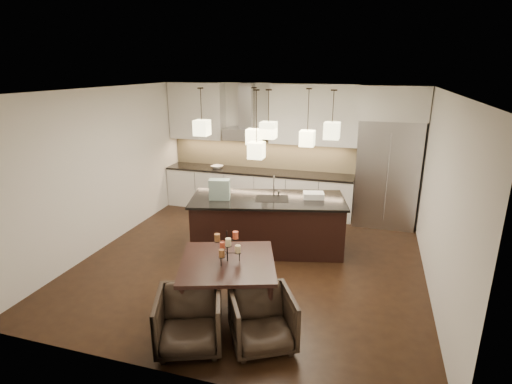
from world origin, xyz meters
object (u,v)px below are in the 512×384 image
(dining_table, at_px, (228,286))
(armchair_right, at_px, (262,320))
(armchair_left, at_px, (189,321))
(refrigerator, at_px, (387,173))
(island_body, at_px, (268,225))

(dining_table, height_order, armchair_right, dining_table)
(dining_table, xyz_separation_m, armchair_left, (-0.17, -0.82, -0.02))
(refrigerator, xyz_separation_m, dining_table, (-1.99, -3.85, -0.71))
(island_body, xyz_separation_m, dining_table, (-0.00, -2.00, -0.09))
(dining_table, distance_m, armchair_left, 0.84)
(island_body, height_order, armchair_right, island_body)
(island_body, bearing_deg, refrigerator, 29.27)
(armchair_left, bearing_deg, refrigerator, 43.86)
(armchair_left, bearing_deg, dining_table, 56.92)
(armchair_left, relative_size, armchair_right, 1.04)
(armchair_right, bearing_deg, armchair_left, 170.26)
(dining_table, relative_size, armchair_right, 1.66)
(refrigerator, bearing_deg, island_body, -137.05)
(island_body, height_order, armchair_left, island_body)
(refrigerator, height_order, armchair_right, refrigerator)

